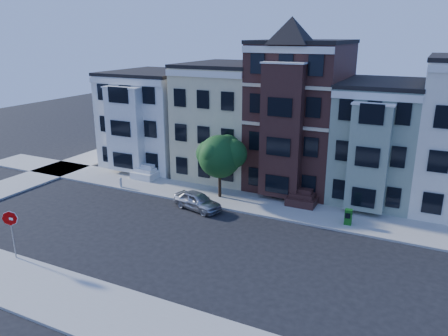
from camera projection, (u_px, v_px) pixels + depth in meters
The scene contains 12 objects.
ground at pixel (226, 252), 26.60m from camera, with size 120.00×120.00×0.00m, color black.
far_sidewalk at pixel (272, 207), 33.43m from camera, with size 60.00×4.00×0.15m, color #9E9B93.
near_sidewalk at pixel (148, 327), 19.73m from camera, with size 60.00×4.00×0.15m, color #9E9B93.
house_white at pixel (156, 119), 44.05m from camera, with size 8.00×9.00×9.00m, color white.
house_yellow at pixel (227, 121), 40.51m from camera, with size 7.00×9.00×10.00m, color beige.
house_brown at pixel (301, 116), 37.25m from camera, with size 7.00×9.00×12.00m, color #381C18.
house_green at pixel (378, 142), 34.93m from camera, with size 6.00×9.00×9.00m, color gray.
street_tree at pixel (220, 159), 34.40m from camera, with size 5.39×5.39×6.27m, color #1B4F1C, non-canonical shape.
parked_car at pixel (197, 201), 32.96m from camera, with size 1.61×4.00×1.36m, color #ACADB5.
newspaper_box at pixel (348, 217), 30.03m from camera, with size 0.49×0.44×1.09m, color #166018.
fire_hydrant at pixel (121, 183), 37.43m from camera, with size 0.24×0.24×0.67m, color beige.
stop_sign at pixel (12, 232), 25.21m from camera, with size 0.92×0.13×3.34m, color #B10203, non-canonical shape.
Camera 1 is at (10.50, -21.47, 12.77)m, focal length 35.00 mm.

